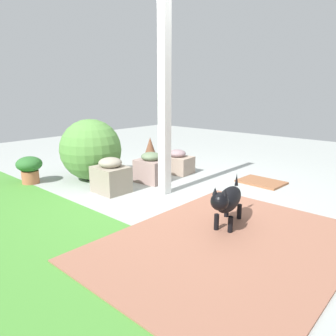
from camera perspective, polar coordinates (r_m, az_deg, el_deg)
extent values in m
plane|color=#9FA5A1|center=(4.08, 1.73, -5.08)|extent=(12.00, 12.00, 0.00)
cube|color=#945F49|center=(2.93, 10.61, -13.10)|extent=(1.80, 2.40, 0.02)
cube|color=white|center=(3.99, -0.63, 11.69)|extent=(0.12, 0.12, 2.35)
cube|color=gray|center=(5.18, 1.63, 0.60)|extent=(0.51, 0.39, 0.27)
ellipsoid|color=gray|center=(5.14, 1.65, 2.60)|extent=(0.28, 0.28, 0.12)
cube|color=gray|center=(4.66, -3.04, -0.54)|extent=(0.44, 0.36, 0.33)
ellipsoid|color=#637657|center=(4.61, -3.07, 2.05)|extent=(0.28, 0.28, 0.13)
cube|color=gray|center=(4.28, -10.12, -2.00)|extent=(0.45, 0.38, 0.34)
ellipsoid|color=gray|center=(4.22, -10.25, 0.93)|extent=(0.30, 0.30, 0.14)
sphere|color=#53883E|center=(4.89, -13.57, 3.20)|extent=(0.90, 0.90, 0.90)
cylinder|color=#BC5E46|center=(5.61, -3.15, 1.18)|extent=(0.24, 0.24, 0.19)
cone|color=brown|center=(5.56, -3.19, 3.78)|extent=(0.22, 0.22, 0.33)
cylinder|color=#B36445|center=(5.03, -23.28, -1.47)|extent=(0.24, 0.24, 0.19)
ellipsoid|color=#2C642B|center=(4.98, -23.49, 0.66)|extent=(0.36, 0.36, 0.22)
ellipsoid|color=black|center=(3.21, 10.84, -5.46)|extent=(0.35, 0.61, 0.21)
sphere|color=black|center=(2.87, 9.17, -5.90)|extent=(0.16, 0.16, 0.16)
cone|color=black|center=(2.83, 10.12, -4.29)|extent=(0.05, 0.05, 0.07)
cone|color=black|center=(2.85, 8.38, -4.06)|extent=(0.05, 0.05, 0.07)
cylinder|color=black|center=(3.10, 11.03, -9.97)|extent=(0.05, 0.05, 0.17)
cylinder|color=black|center=(3.13, 8.62, -9.61)|extent=(0.05, 0.05, 0.17)
cylinder|color=black|center=(3.42, 12.57, -7.72)|extent=(0.05, 0.05, 0.17)
cylinder|color=black|center=(3.45, 10.38, -7.42)|extent=(0.05, 0.05, 0.17)
cone|color=black|center=(3.42, 12.12, -1.99)|extent=(0.04, 0.04, 0.13)
cube|color=brown|center=(4.84, 16.28, -2.41)|extent=(0.64, 0.48, 0.03)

